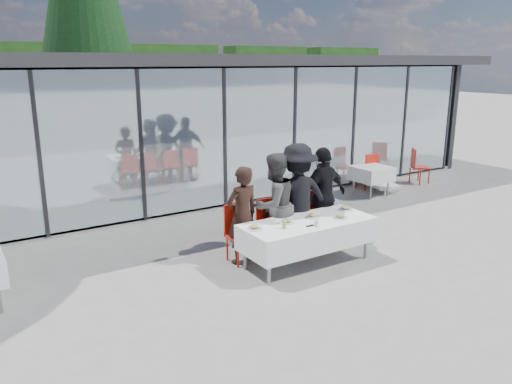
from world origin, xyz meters
TOP-DOWN VIEW (x-y plane):
  - ground at (0.00, 0.00)m, footprint 90.00×90.00m
  - pavilion at (2.00, 8.16)m, footprint 14.80×8.80m
  - dining_table at (0.59, 0.40)m, footprint 2.26×0.96m
  - diner_a at (-0.29, 1.04)m, footprint 0.66×0.66m
  - diner_chair_a at (-0.29, 1.15)m, footprint 0.44×0.44m
  - diner_b at (0.34, 1.04)m, footprint 1.02×1.02m
  - diner_chair_b at (0.34, 1.15)m, footprint 0.44×0.44m
  - diner_c at (0.84, 1.04)m, footprint 1.43×1.43m
  - diner_chair_c at (0.84, 1.15)m, footprint 0.44×0.44m
  - diner_d at (1.44, 1.04)m, footprint 1.15×1.15m
  - diner_chair_d at (1.44, 1.15)m, footprint 0.44×0.44m
  - plate_a at (-0.38, 0.53)m, footprint 0.26×0.26m
  - plate_b at (0.23, 0.51)m, footprint 0.26×0.26m
  - plate_c at (0.78, 0.52)m, footprint 0.26×0.26m
  - plate_d at (1.55, 0.56)m, footprint 0.26×0.26m
  - plate_extra at (1.14, 0.23)m, footprint 0.26×0.26m
  - juice_bottle at (0.03, 0.30)m, footprint 0.06×0.06m
  - drinking_glasses at (0.52, 0.11)m, footprint 0.07×0.07m
  - folded_eyeglasses at (0.45, 0.18)m, footprint 0.14×0.03m
  - spare_table_right at (4.70, 3.05)m, footprint 0.86×0.86m
  - spare_chair_a at (6.69, 3.30)m, footprint 0.62×0.62m
  - spare_chair_b at (5.03, 3.48)m, footprint 0.46×0.46m
  - lounger at (5.30, 3.56)m, footprint 0.87×1.43m

SIDE VIEW (x-z plane):
  - ground at x=0.00m, z-range 0.00..0.00m
  - lounger at x=5.30m, z-range -0.10..0.62m
  - diner_chair_a at x=-0.29m, z-range 0.05..1.03m
  - diner_chair_b at x=0.34m, z-range 0.05..1.03m
  - diner_chair_c at x=0.84m, z-range 0.05..1.03m
  - diner_chair_d at x=1.44m, z-range 0.05..1.03m
  - spare_chair_a at x=6.69m, z-range 0.05..1.03m
  - spare_chair_b at x=5.03m, z-range 0.05..1.03m
  - dining_table at x=0.59m, z-range 0.16..0.91m
  - spare_table_right at x=4.70m, z-range 0.18..0.92m
  - folded_eyeglasses at x=0.45m, z-range 0.75..0.76m
  - plate_a at x=-0.38m, z-range 0.74..0.81m
  - plate_b at x=0.23m, z-range 0.74..0.81m
  - plate_c at x=0.78m, z-range 0.74..0.81m
  - plate_d at x=1.55m, z-range 0.74..0.81m
  - plate_extra at x=1.14m, z-range 0.74..0.81m
  - drinking_glasses at x=0.52m, z-range 0.75..0.85m
  - juice_bottle at x=0.03m, z-range 0.75..0.89m
  - diner_a at x=-0.29m, z-range 0.00..1.66m
  - diner_d at x=1.44m, z-range 0.00..1.81m
  - diner_b at x=0.34m, z-range 0.00..1.81m
  - diner_c at x=0.84m, z-range 0.00..1.93m
  - pavilion at x=2.00m, z-range 0.43..3.87m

